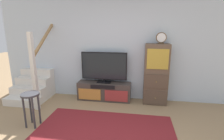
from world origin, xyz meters
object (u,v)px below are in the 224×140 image
media_console (104,91)px  desk_clock (161,38)px  bar_stool_near (31,102)px  side_cabinet (156,75)px  television (104,67)px

media_console → desk_clock: 1.97m
media_console → desk_clock: bearing=-0.2°
media_console → bar_stool_near: bar_stool_near is taller
side_cabinet → bar_stool_near: size_ratio=2.24×
desk_clock → television: bearing=178.8°
television → desk_clock: (1.38, -0.03, 0.74)m
media_console → desk_clock: desk_clock is taller
television → bar_stool_near: 1.90m
television → desk_clock: desk_clock is taller
media_console → television: (0.00, 0.02, 0.67)m
bar_stool_near → television: bearing=52.6°
desk_clock → bar_stool_near: bearing=-150.0°
desk_clock → bar_stool_near: desk_clock is taller
media_console → desk_clock: size_ratio=5.21×
media_console → television: size_ratio=1.18×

